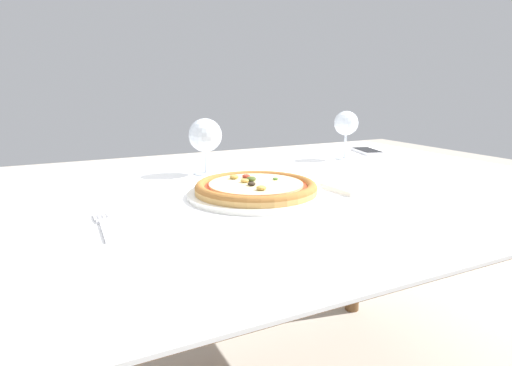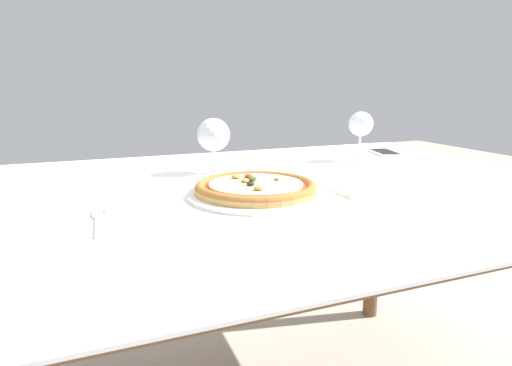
{
  "view_description": "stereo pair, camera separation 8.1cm",
  "coord_description": "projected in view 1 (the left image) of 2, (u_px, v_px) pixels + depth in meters",
  "views": [
    {
      "loc": [
        -0.52,
        -0.91,
        0.98
      ],
      "look_at": [
        -0.11,
        -0.08,
        0.76
      ],
      "focal_mm": 30.0,
      "sensor_mm": 36.0,
      "label": 1
    },
    {
      "loc": [
        -0.45,
        -0.94,
        0.98
      ],
      "look_at": [
        -0.11,
        -0.08,
        0.76
      ],
      "focal_mm": 30.0,
      "sensor_mm": 36.0,
      "label": 2
    }
  ],
  "objects": [
    {
      "name": "pizza_plate",
      "position": [
        256.0,
        189.0,
        0.95
      ],
      "size": [
        0.31,
        0.31,
        0.04
      ],
      "color": "white",
      "rests_on": "dining_table"
    },
    {
      "name": "wine_glass_far_left",
      "position": [
        346.0,
        124.0,
        1.4
      ],
      "size": [
        0.08,
        0.08,
        0.16
      ],
      "color": "silver",
      "rests_on": "dining_table"
    },
    {
      "name": "wine_glass_far_right",
      "position": [
        205.0,
        136.0,
        1.17
      ],
      "size": [
        0.09,
        0.09,
        0.15
      ],
      "color": "silver",
      "rests_on": "dining_table"
    },
    {
      "name": "dining_table",
      "position": [
        281.0,
        211.0,
        1.09
      ],
      "size": [
        1.47,
        1.1,
        0.73
      ],
      "color": "brown",
      "rests_on": "ground_plane"
    },
    {
      "name": "fork",
      "position": [
        105.0,
        225.0,
        0.75
      ],
      "size": [
        0.03,
        0.17,
        0.0
      ],
      "color": "silver",
      "rests_on": "dining_table"
    },
    {
      "name": "napkin_folded",
      "position": [
        359.0,
        186.0,
        1.02
      ],
      "size": [
        0.16,
        0.12,
        0.01
      ],
      "color": "silver",
      "rests_on": "dining_table"
    },
    {
      "name": "cell_phone",
      "position": [
        367.0,
        151.0,
        1.56
      ],
      "size": [
        0.11,
        0.16,
        0.01
      ],
      "color": "white",
      "rests_on": "dining_table"
    }
  ]
}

